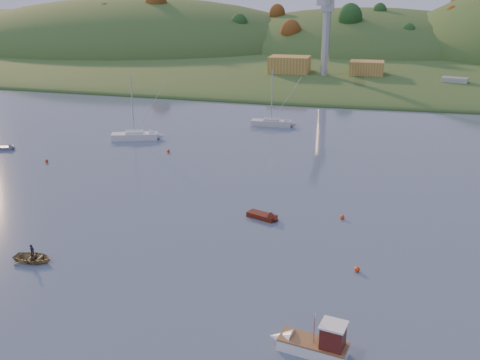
% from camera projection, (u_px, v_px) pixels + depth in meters
% --- Properties ---
extents(far_shore, '(620.00, 220.00, 1.50)m').
position_uv_depth(far_shore, '(343.00, 47.00, 246.54)').
color(far_shore, '#25471C').
rests_on(far_shore, ground).
extents(shore_slope, '(640.00, 150.00, 7.00)m').
position_uv_depth(shore_slope, '(331.00, 65.00, 187.13)').
color(shore_slope, '#25471C').
rests_on(shore_slope, ground).
extents(hill_left_far, '(120.00, 100.00, 32.00)m').
position_uv_depth(hill_left_far, '(21.00, 42.00, 269.79)').
color(hill_left_far, '#25471C').
rests_on(hill_left_far, ground).
extents(hill_left, '(170.00, 140.00, 44.00)m').
position_uv_depth(hill_left, '(136.00, 48.00, 239.91)').
color(hill_left, '#25471C').
rests_on(hill_left, ground).
extents(hill_center, '(140.00, 120.00, 36.00)m').
position_uv_depth(hill_center, '(364.00, 52.00, 225.95)').
color(hill_center, '#25471C').
rests_on(hill_center, ground).
extents(hillside_trees, '(280.00, 50.00, 32.00)m').
position_uv_depth(hillside_trees, '(336.00, 58.00, 205.41)').
color(hillside_trees, '#17431A').
rests_on(hillside_trees, ground).
extents(wharf, '(42.00, 16.00, 2.40)m').
position_uv_depth(wharf, '(336.00, 80.00, 146.27)').
color(wharf, slate).
rests_on(wharf, ground).
extents(shed_west, '(11.00, 8.00, 4.80)m').
position_uv_depth(shed_west, '(290.00, 65.00, 148.99)').
color(shed_west, olive).
rests_on(shed_west, wharf).
extents(shed_east, '(9.00, 7.00, 4.00)m').
position_uv_depth(shed_east, '(367.00, 69.00, 145.18)').
color(shed_east, olive).
rests_on(shed_east, wharf).
extents(dock_crane, '(3.20, 28.00, 20.30)m').
position_uv_depth(dock_crane, '(326.00, 20.00, 138.34)').
color(dock_crane, '#B7B7BC').
rests_on(dock_crane, wharf).
extents(fishing_boat, '(5.95, 2.80, 3.65)m').
position_uv_depth(fishing_boat, '(308.00, 342.00, 37.79)').
color(fishing_boat, white).
rests_on(fishing_boat, ground).
extents(sailboat_near, '(8.15, 4.81, 10.85)m').
position_uv_depth(sailboat_near, '(135.00, 135.00, 92.31)').
color(sailboat_near, white).
rests_on(sailboat_near, ground).
extents(sailboat_far, '(7.70, 2.77, 10.50)m').
position_uv_depth(sailboat_far, '(271.00, 122.00, 101.72)').
color(sailboat_far, beige).
rests_on(sailboat_far, ground).
extents(canoe, '(3.87, 2.83, 0.78)m').
position_uv_depth(canoe, '(33.00, 258.00, 50.56)').
color(canoe, olive).
rests_on(canoe, ground).
extents(paddler, '(0.38, 0.56, 1.50)m').
position_uv_depth(paddler, '(33.00, 254.00, 50.44)').
color(paddler, black).
rests_on(paddler, ground).
extents(red_tender, '(4.17, 2.65, 1.35)m').
position_uv_depth(red_tender, '(268.00, 217.00, 59.87)').
color(red_tender, '#4F180B').
rests_on(red_tender, ground).
extents(grey_dinghy, '(3.54, 2.28, 1.24)m').
position_uv_depth(grey_dinghy, '(8.00, 148.00, 86.43)').
color(grey_dinghy, slate).
rests_on(grey_dinghy, ground).
extents(work_vessel, '(15.46, 8.88, 3.76)m').
position_uv_depth(work_vessel, '(454.00, 87.00, 135.14)').
color(work_vessel, slate).
rests_on(work_vessel, ground).
extents(buoy_0, '(0.50, 0.50, 0.50)m').
position_uv_depth(buoy_0, '(357.00, 269.00, 48.77)').
color(buoy_0, '#EF3E0C').
rests_on(buoy_0, ground).
extents(buoy_1, '(0.50, 0.50, 0.50)m').
position_uv_depth(buoy_1, '(342.00, 217.00, 60.05)').
color(buoy_1, '#EF3E0C').
rests_on(buoy_1, ground).
extents(buoy_2, '(0.50, 0.50, 0.50)m').
position_uv_depth(buoy_2, '(47.00, 161.00, 80.03)').
color(buoy_2, '#EF3E0C').
rests_on(buoy_2, ground).
extents(buoy_3, '(0.50, 0.50, 0.50)m').
position_uv_depth(buoy_3, '(168.00, 151.00, 85.02)').
color(buoy_3, '#EF3E0C').
rests_on(buoy_3, ground).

